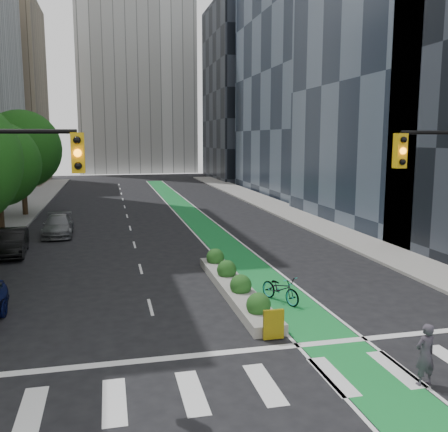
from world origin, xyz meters
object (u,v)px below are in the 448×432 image
bicycle (280,289)px  parked_car_left_far (58,226)px  parked_car_left_mid (11,242)px  median_planter (234,285)px  cyclist (425,354)px

bicycle → parked_car_left_far: size_ratio=0.44×
parked_car_left_mid → median_planter: bearing=-46.2°
median_planter → parked_car_left_mid: bearing=137.6°
cyclist → parked_car_left_mid: size_ratio=0.38×
parked_car_left_mid → parked_car_left_far: (2.07, 5.44, -0.06)m
cyclist → parked_car_left_far: (-11.63, 24.23, -0.17)m
bicycle → cyclist: 7.60m
bicycle → parked_car_left_mid: parked_car_left_mid is taller
cyclist → parked_car_left_mid: 23.26m
cyclist → parked_car_left_far: cyclist is taller
parked_car_left_far → cyclist: bearing=-65.8°
bicycle → parked_car_left_far: 19.62m
parked_car_left_far → bicycle: bearing=-60.2°
cyclist → parked_car_left_far: size_ratio=0.36×
bicycle → cyclist: cyclist is taller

